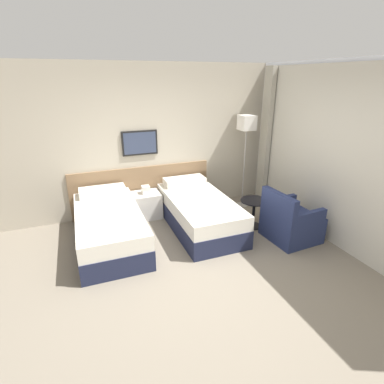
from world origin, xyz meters
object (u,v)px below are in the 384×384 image
Objects in this scene: nightstand at (147,205)px; side_table at (254,208)px; bed_near_door at (109,226)px; armchair at (290,223)px; bed_near_window at (199,212)px; floor_lamp at (247,129)px.

nightstand is 1.94m from side_table.
nightstand is at bearing 147.52° from side_table.
bed_near_door is 3.92× the size of side_table.
bed_near_window is at bearing 48.96° from armchair.
floor_lamp reaches higher than bed_near_window.
floor_lamp is (1.17, 0.54, 1.27)m from bed_near_window.
nightstand is 2.54m from armchair.
floor_lamp is 3.62× the size of side_table.
floor_lamp is 1.93m from armchair.
side_table is at bearing -8.06° from bed_near_door.
bed_near_window is 1.03m from nightstand.
nightstand is at bearing 43.10° from bed_near_door.
armchair is (2.70, -0.91, -0.00)m from bed_near_door.
bed_near_door is 1.00× the size of bed_near_window.
floor_lamp reaches higher than nightstand.
nightstand is at bearing 136.90° from bed_near_window.
floor_lamp reaches higher than side_table.
bed_near_door is 1.03m from nightstand.
floor_lamp is 1.51m from side_table.
bed_near_door is 1.50m from bed_near_window.
armchair is (1.20, -0.91, -0.00)m from bed_near_window.
bed_near_door is at bearing -168.65° from floor_lamp.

